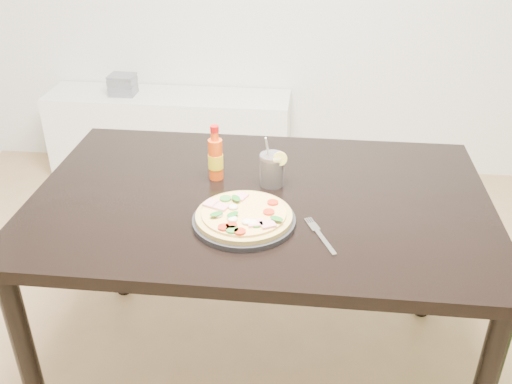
# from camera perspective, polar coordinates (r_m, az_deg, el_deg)

# --- Properties ---
(dining_table) EXTENTS (1.40, 0.90, 0.75)m
(dining_table) POSITION_cam_1_polar(r_m,az_deg,el_deg) (1.79, 0.42, -2.66)
(dining_table) COLOR black
(dining_table) RESTS_ON ground
(plate) EXTENTS (0.29, 0.29, 0.02)m
(plate) POSITION_cam_1_polar(r_m,az_deg,el_deg) (1.61, -1.21, -2.89)
(plate) COLOR black
(plate) RESTS_ON dining_table
(pizza) EXTENTS (0.27, 0.27, 0.03)m
(pizza) POSITION_cam_1_polar(r_m,az_deg,el_deg) (1.60, -1.26, -2.34)
(pizza) COLOR tan
(pizza) RESTS_ON plate
(hot_sauce_bottle) EXTENTS (0.05, 0.05, 0.18)m
(hot_sauce_bottle) POSITION_cam_1_polar(r_m,az_deg,el_deg) (1.82, -4.06, 3.42)
(hot_sauce_bottle) COLOR #EB4B0D
(hot_sauce_bottle) RESTS_ON dining_table
(cola_cup) EXTENTS (0.09, 0.08, 0.17)m
(cola_cup) POSITION_cam_1_polar(r_m,az_deg,el_deg) (1.79, 1.62, 2.19)
(cola_cup) COLOR black
(cola_cup) RESTS_ON dining_table
(fork) EXTENTS (0.09, 0.18, 0.00)m
(fork) POSITION_cam_1_polar(r_m,az_deg,el_deg) (1.57, 6.37, -4.25)
(fork) COLOR silver
(fork) RESTS_ON dining_table
(media_console) EXTENTS (1.40, 0.34, 0.50)m
(media_console) POSITION_cam_1_polar(r_m,az_deg,el_deg) (3.44, -8.54, 5.67)
(media_console) COLOR white
(media_console) RESTS_ON ground
(cd_stack) EXTENTS (0.14, 0.12, 0.11)m
(cd_stack) POSITION_cam_1_polar(r_m,az_deg,el_deg) (3.38, -13.19, 10.41)
(cd_stack) COLOR slate
(cd_stack) RESTS_ON media_console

